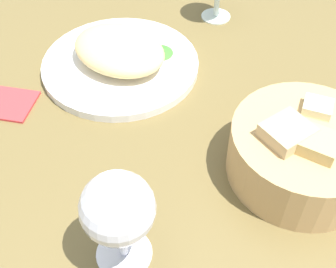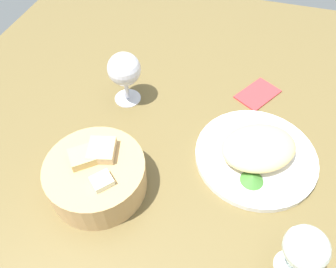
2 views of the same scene
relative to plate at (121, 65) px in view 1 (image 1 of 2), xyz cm
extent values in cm
cube|color=brown|center=(11.30, 0.85, -1.70)|extent=(140.00, 140.00, 2.00)
cylinder|color=white|center=(0.00, 0.00, 0.00)|extent=(26.23, 26.23, 1.40)
ellipsoid|color=#F1CE84|center=(0.00, 0.00, 3.08)|extent=(20.30, 19.15, 4.76)
cone|color=#3E7A2F|center=(0.14, 6.89, 1.45)|extent=(4.83, 4.83, 1.50)
cylinder|color=tan|center=(29.77, 16.07, 3.03)|extent=(19.43, 19.43, 7.45)
cube|color=tan|center=(32.10, 15.30, 6.07)|extent=(6.65, 6.58, 4.95)
cube|color=beige|center=(26.63, 19.05, 6.24)|extent=(4.82, 4.85, 3.60)
cube|color=tan|center=(29.33, 12.88, 5.85)|extent=(6.22, 6.62, 5.56)
cylinder|color=silver|center=(33.33, -9.54, -0.40)|extent=(6.56, 6.56, 0.60)
cylinder|color=silver|center=(33.33, -9.54, 2.41)|extent=(1.00, 1.00, 5.01)
sphere|color=silver|center=(33.33, -9.54, 8.88)|extent=(7.94, 7.94, 7.94)
cylinder|color=silver|center=(-8.51, 21.67, -0.40)|extent=(5.60, 5.60, 0.60)
cylinder|color=silver|center=(-8.51, 21.67, 2.26)|extent=(1.00, 1.00, 4.73)
camera|label=1|loc=(58.62, -13.66, 46.88)|focal=47.58mm
camera|label=2|loc=(6.65, 45.20, 57.83)|focal=34.93mm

